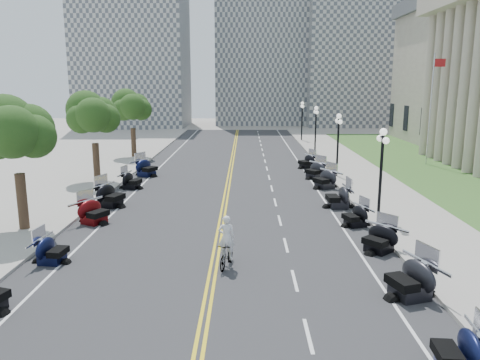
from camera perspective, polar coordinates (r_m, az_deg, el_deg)
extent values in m
plane|color=gray|center=(22.12, -2.76, -7.91)|extent=(160.00, 160.00, 0.00)
cube|color=#333335|center=(31.70, -1.69, -1.82)|extent=(16.00, 90.00, 0.01)
cube|color=yellow|center=(31.70, -1.91, -1.81)|extent=(0.12, 90.00, 0.00)
cube|color=yellow|center=(31.69, -1.48, -1.81)|extent=(0.12, 90.00, 0.00)
cube|color=white|center=(32.08, 9.81, -1.81)|extent=(0.12, 90.00, 0.00)
cube|color=white|center=(32.59, -13.01, -1.73)|extent=(0.12, 90.00, 0.00)
cube|color=white|center=(14.91, 8.33, -18.24)|extent=(0.12, 2.00, 0.00)
cube|color=white|center=(18.45, 6.67, -12.05)|extent=(0.12, 2.00, 0.00)
cube|color=white|center=(22.16, 5.61, -7.89)|extent=(0.12, 2.00, 0.00)
cube|color=white|center=(25.95, 4.86, -4.92)|extent=(0.12, 2.00, 0.00)
cube|color=white|center=(29.79, 4.32, -2.72)|extent=(0.12, 2.00, 0.00)
cube|color=white|center=(33.67, 3.90, -1.02)|extent=(0.12, 2.00, 0.00)
cube|color=white|center=(37.58, 3.56, 0.32)|extent=(0.12, 2.00, 0.00)
cube|color=white|center=(41.50, 3.29, 1.42)|extent=(0.12, 2.00, 0.00)
cube|color=white|center=(45.44, 3.07, 2.32)|extent=(0.12, 2.00, 0.00)
cube|color=white|center=(49.39, 2.88, 3.08)|extent=(0.12, 2.00, 0.00)
cube|color=white|center=(53.34, 2.72, 3.72)|extent=(0.12, 2.00, 0.00)
cube|color=white|center=(57.31, 2.58, 4.28)|extent=(0.12, 2.00, 0.00)
cube|color=white|center=(61.27, 2.46, 4.77)|extent=(0.12, 2.00, 0.00)
cube|color=white|center=(65.24, 2.35, 5.19)|extent=(0.12, 2.00, 0.00)
cube|color=white|center=(69.22, 2.26, 5.57)|extent=(0.12, 2.00, 0.00)
cube|color=white|center=(73.19, 2.17, 5.90)|extent=(0.12, 2.00, 0.00)
cube|color=#9E9991|center=(32.97, 16.87, -1.67)|extent=(5.00, 90.00, 0.15)
cube|color=#9E9991|center=(33.79, -19.79, -1.55)|extent=(5.00, 90.00, 0.15)
cube|color=#356023|center=(42.68, 22.97, 0.83)|extent=(9.00, 60.00, 0.10)
cube|color=gray|center=(85.19, -12.87, 15.19)|extent=(18.00, 14.00, 26.00)
cube|color=gray|center=(89.15, 2.52, 16.59)|extent=(16.00, 12.00, 30.00)
cube|color=gray|center=(88.33, 14.66, 13.68)|extent=(20.00, 14.00, 22.00)
imported|color=#A51414|center=(19.40, -1.65, -9.09)|extent=(0.92, 1.86, 1.07)
imported|color=white|center=(18.93, -1.68, -4.94)|extent=(0.68, 0.44, 1.85)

